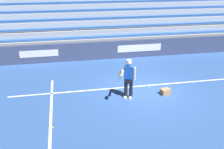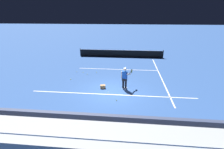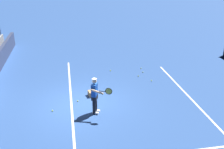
% 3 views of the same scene
% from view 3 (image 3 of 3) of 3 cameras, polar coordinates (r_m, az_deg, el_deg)
% --- Properties ---
extents(ground_plane, '(160.00, 160.00, 0.00)m').
position_cam_3_polar(ground_plane, '(12.90, -6.58, -6.53)').
color(ground_plane, '#2D5193').
extents(court_baseline_white, '(12.00, 0.10, 0.01)m').
position_cam_3_polar(court_baseline_white, '(12.89, -8.81, -6.68)').
color(court_baseline_white, white).
rests_on(court_baseline_white, ground).
extents(court_service_line_white, '(8.22, 0.10, 0.01)m').
position_cam_3_polar(court_service_line_white, '(14.22, 16.16, -4.37)').
color(court_service_line_white, white).
rests_on(court_service_line_white, ground).
extents(tennis_player, '(0.86, 0.91, 1.71)m').
position_cam_3_polar(tennis_player, '(11.75, -3.70, -4.59)').
color(tennis_player, black).
rests_on(tennis_player, ground).
extents(ball_box_cardboard, '(0.45, 0.37, 0.26)m').
position_cam_3_polar(ball_box_cardboard, '(13.61, -4.49, -4.14)').
color(ball_box_cardboard, '#A87F51').
rests_on(ball_box_cardboard, ground).
extents(tennis_ball_stray_back, '(0.07, 0.07, 0.07)m').
position_cam_3_polar(tennis_ball_stray_back, '(15.94, 5.76, -0.33)').
color(tennis_ball_stray_back, '#CCE533').
rests_on(tennis_ball_stray_back, ground).
extents(tennis_ball_far_right, '(0.07, 0.07, 0.07)m').
position_cam_3_polar(tennis_ball_far_right, '(17.12, 6.33, 1.34)').
color(tennis_ball_far_right, '#CCE533').
rests_on(tennis_ball_far_right, ground).
extents(tennis_ball_by_box, '(0.07, 0.07, 0.07)m').
position_cam_3_polar(tennis_ball_by_box, '(13.18, -7.50, -5.73)').
color(tennis_ball_by_box, '#CCE533').
rests_on(tennis_ball_by_box, ground).
extents(tennis_ball_near_player, '(0.07, 0.07, 0.07)m').
position_cam_3_polar(tennis_ball_near_player, '(16.64, -0.36, 0.83)').
color(tennis_ball_near_player, '#CCE533').
rests_on(tennis_ball_near_player, ground).
extents(tennis_ball_toward_net, '(0.07, 0.07, 0.07)m').
position_cam_3_polar(tennis_ball_toward_net, '(15.41, 8.59, -1.34)').
color(tennis_ball_toward_net, '#CCE533').
rests_on(tennis_ball_toward_net, ground).
extents(tennis_ball_far_left, '(0.07, 0.07, 0.07)m').
position_cam_3_polar(tennis_ball_far_left, '(16.53, 6.74, 0.50)').
color(tennis_ball_far_left, '#CCE533').
rests_on(tennis_ball_far_left, ground).
extents(tennis_ball_on_baseline, '(0.07, 0.07, 0.07)m').
position_cam_3_polar(tennis_ball_on_baseline, '(12.57, -12.83, -7.69)').
color(tennis_ball_on_baseline, '#CCE533').
rests_on(tennis_ball_on_baseline, ground).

